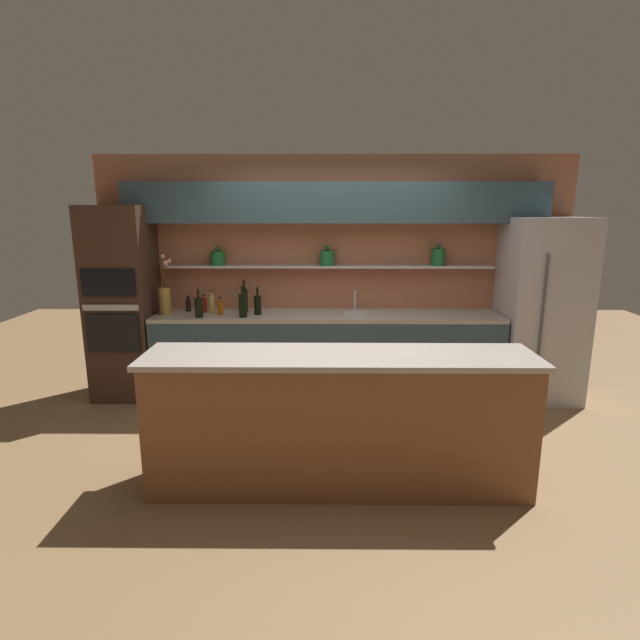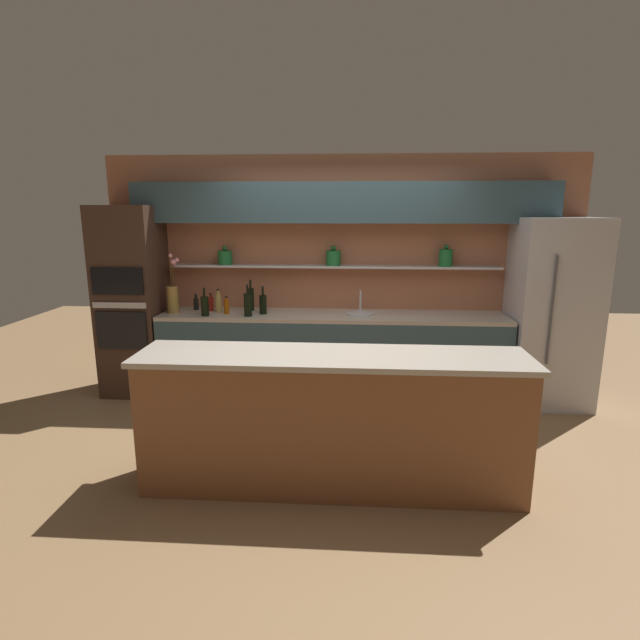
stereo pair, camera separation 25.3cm
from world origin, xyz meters
TOP-DOWN VIEW (x-y plane):
  - ground_plane at (0.00, 0.00)m, footprint 12.00×12.00m
  - back_wall_unit at (-0.00, 1.53)m, footprint 5.20×0.44m
  - back_counter_unit at (-0.08, 1.24)m, footprint 3.71×0.62m
  - island_counter at (0.00, -0.61)m, footprint 2.81×0.61m
  - refrigerator at (2.20, 1.20)m, footprint 0.80×0.73m
  - oven_tower at (-2.28, 1.24)m, footprint 0.64×0.64m
  - flower_vase at (-1.81, 1.21)m, footprint 0.15×0.17m
  - sink_fixture at (0.22, 1.25)m, footprint 0.30×0.30m
  - bottle_wine_0 at (-0.99, 1.38)m, footprint 0.07×0.07m
  - bottle_wine_1 at (-0.82, 1.20)m, footprint 0.08×0.08m
  - bottle_wine_2 at (-0.96, 1.07)m, footprint 0.08×0.08m
  - bottle_wine_3 at (-1.42, 1.06)m, footprint 0.08×0.08m
  - bottle_sauce_4 at (-1.43, 1.33)m, footprint 0.06×0.06m
  - bottle_spirit_5 at (-1.33, 1.27)m, footprint 0.07×0.07m
  - bottle_sauce_6 at (-1.61, 1.38)m, footprint 0.05×0.05m
  - bottle_sauce_7 at (-1.22, 1.18)m, footprint 0.06×0.06m

SIDE VIEW (x-z plane):
  - ground_plane at x=0.00m, z-range 0.00..0.00m
  - back_counter_unit at x=-0.08m, z-range 0.00..0.92m
  - island_counter at x=0.00m, z-range 0.00..1.02m
  - sink_fixture at x=0.22m, z-range 0.82..1.07m
  - refrigerator at x=2.20m, z-range 0.00..1.94m
  - bottle_sauce_6 at x=-1.61m, z-range 0.90..1.08m
  - bottle_sauce_7 at x=-1.22m, z-range 0.90..1.09m
  - bottle_sauce_4 at x=-1.43m, z-range 0.90..1.10m
  - bottle_spirit_5 at x=-1.33m, z-range 0.90..1.15m
  - bottle_wine_3 at x=-1.42m, z-range 0.88..1.18m
  - bottle_wine_1 at x=-0.82m, z-range 0.88..1.18m
  - oven_tower at x=-2.28m, z-range 0.00..2.06m
  - bottle_wine_2 at x=-0.96m, z-range 0.88..1.21m
  - bottle_wine_0 at x=-0.99m, z-range 0.88..1.22m
  - flower_vase at x=-1.81m, z-range 0.80..1.44m
  - back_wall_unit at x=0.00m, z-range 0.25..2.85m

